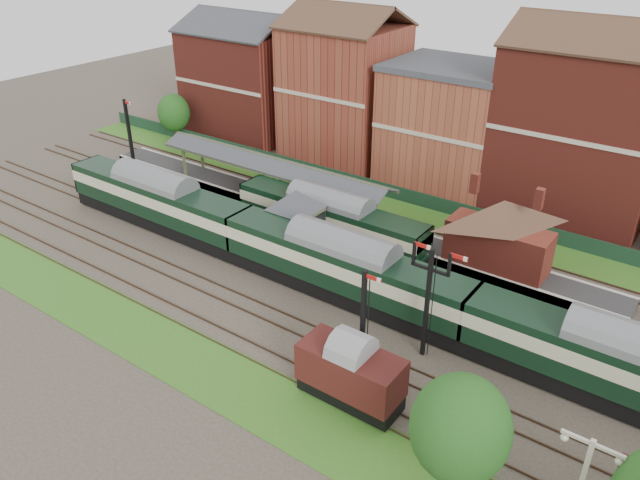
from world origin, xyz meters
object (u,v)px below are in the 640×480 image
Objects in this scene: dmu_train at (342,267)px; goods_van_a at (351,372)px; signal_box at (296,221)px; semaphore_bracket at (428,296)px; platform_railcar at (330,218)px.

goods_van_a is (6.70, -9.00, -0.56)m from dmu_train.
semaphore_bracket reaches higher than signal_box.
signal_box reaches higher than dmu_train.
dmu_train is 11.23m from goods_van_a.
semaphore_bracket is 1.30× the size of goods_van_a.
signal_box is at bearing 137.79° from goods_van_a.
platform_railcar is at bearing 128.52° from goods_van_a.
semaphore_bracket reaches higher than dmu_train.
dmu_train is at bearing -25.51° from signal_box.
signal_box is 7.56m from dmu_train.
semaphore_bracket reaches higher than goods_van_a.
platform_railcar reaches higher than goods_van_a.
dmu_train is 3.34× the size of platform_railcar.
signal_box is 0.73× the size of semaphore_bracket.
dmu_train is (-8.23, 2.50, -1.90)m from semaphore_bracket.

